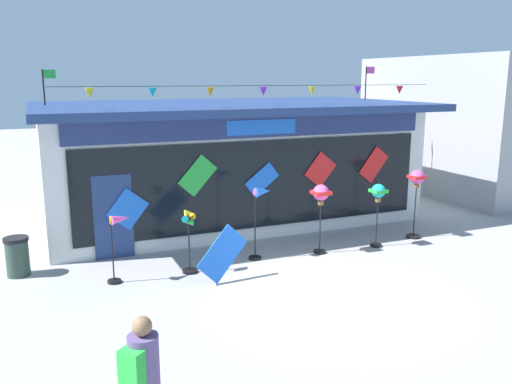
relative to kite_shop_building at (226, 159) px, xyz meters
name	(u,v)px	position (x,y,z in m)	size (l,w,h in m)	color
ground_plane	(325,291)	(-0.18, -6.37, -1.76)	(80.00, 80.00, 0.00)	#9E9B99
kite_shop_building	(226,159)	(0.00, 0.00, 0.00)	(10.86, 6.43, 4.56)	silver
wind_spinner_far_left	(118,235)	(-3.88, -4.28, -0.74)	(0.56, 0.29, 1.45)	black
wind_spinner_left	(189,234)	(-2.40, -4.35, -0.88)	(0.37, 0.33, 1.43)	black
wind_spinner_center_left	(261,206)	(-0.60, -4.07, -0.49)	(0.56, 0.30, 1.73)	black
wind_spinner_center_right	(321,197)	(0.88, -4.27, -0.37)	(0.40, 0.40, 1.70)	black
wind_spinner_right	(378,196)	(2.45, -4.38, -0.46)	(0.36, 0.36, 1.61)	black
wind_spinner_far_right	(417,185)	(3.83, -4.14, -0.32)	(0.38, 0.38, 1.84)	black
person_near_camera	(144,384)	(-4.43, -9.68, -0.87)	(0.47, 0.45, 1.68)	#333D56
trash_bin	(17,256)	(-5.86, -3.05, -1.33)	(0.52, 0.52, 0.86)	#2D4238
display_kite_on_ground	(222,254)	(-1.90, -5.08, -1.16)	(0.61, 0.03, 1.11)	blue
neighbour_building	(488,123)	(10.95, 0.42, 0.71)	(6.75, 7.49, 4.95)	#99999E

